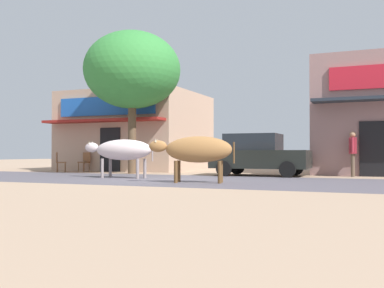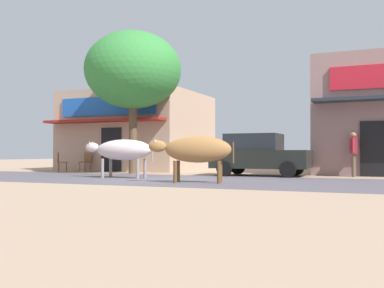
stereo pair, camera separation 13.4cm
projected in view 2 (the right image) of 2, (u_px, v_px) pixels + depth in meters
name	position (u px, v px, depth m)	size (l,w,h in m)	color
ground	(165.00, 180.00, 15.17)	(80.00, 80.00, 0.00)	tan
asphalt_road	(165.00, 179.00, 15.17)	(72.00, 6.00, 0.00)	#56515A
storefront_left_cafe	(139.00, 132.00, 24.40)	(6.59, 6.87, 4.03)	tan
roadside_tree	(133.00, 71.00, 19.67)	(4.20, 4.20, 6.19)	brown
parked_hatchback_car	(259.00, 154.00, 17.66)	(3.74, 1.98, 1.64)	black
cow_near_brown	(122.00, 150.00, 16.18)	(2.87, 0.78, 1.38)	silver
cow_far_dark	(196.00, 150.00, 13.58)	(2.59, 1.10, 1.40)	#9C6B3B
pedestrian_by_shop	(354.00, 150.00, 16.93)	(0.31, 0.61, 1.71)	brown
cafe_chair_near_tree	(86.00, 161.00, 21.72)	(0.48, 0.48, 0.92)	brown
cafe_chair_by_doorway	(61.00, 161.00, 21.05)	(0.61, 0.61, 0.92)	brown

